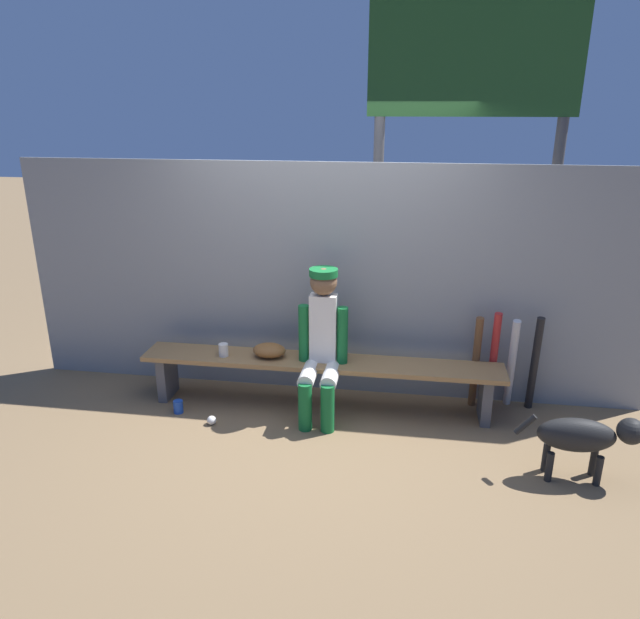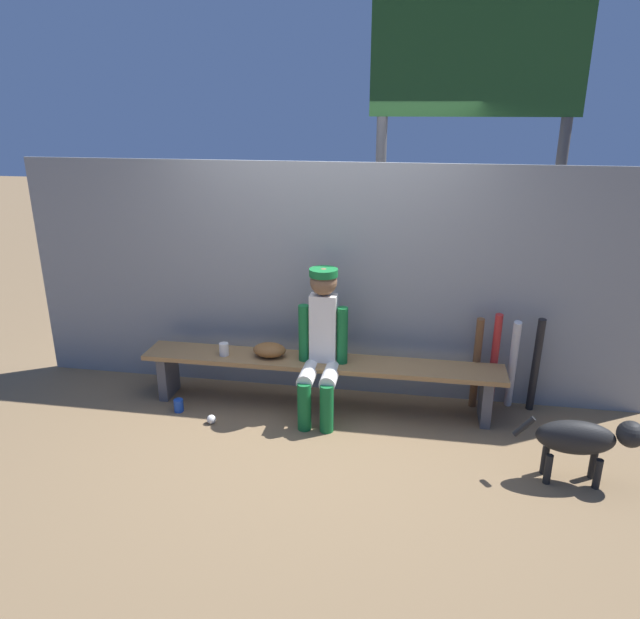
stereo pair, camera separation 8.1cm
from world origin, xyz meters
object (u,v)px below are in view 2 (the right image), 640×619
object	(u,v)px
bat_aluminum_red	(494,362)
bat_aluminum_silver	(513,365)
baseball	(211,419)
scoreboard	(480,100)
player_seated	(321,340)
bat_wood_dark	(476,364)
cup_on_bench	(224,349)
bat_aluminum_black	(536,365)
dugout_bench	(320,369)
baseball_glove	(269,350)
cup_on_ground	(179,405)
dog	(584,439)

from	to	relation	value
bat_aluminum_red	bat_aluminum_silver	xyz separation A→B (m)	(0.15, -0.01, -0.01)
baseball	scoreboard	world-z (taller)	scoreboard
player_seated	bat_wood_dark	bearing A→B (deg)	13.77
cup_on_bench	bat_aluminum_silver	bearing A→B (deg)	5.94
bat_wood_dark	baseball	bearing A→B (deg)	-163.41
bat_aluminum_black	baseball	size ratio (longest dim) A/B	11.45
player_seated	scoreboard	size ratio (longest dim) A/B	0.34
bat_aluminum_black	scoreboard	distance (m)	2.40
dugout_bench	baseball_glove	size ratio (longest dim) A/B	10.86
bat_aluminum_black	cup_on_ground	bearing A→B (deg)	-170.10
bat_aluminum_silver	baseball	distance (m)	2.53
baseball_glove	dog	size ratio (longest dim) A/B	0.33
dugout_bench	bat_aluminum_black	bearing A→B (deg)	7.48
player_seated	baseball	size ratio (longest dim) A/B	16.73
baseball_glove	cup_on_ground	size ratio (longest dim) A/B	2.55
bat_aluminum_silver	scoreboard	size ratio (longest dim) A/B	0.24
player_seated	cup_on_bench	size ratio (longest dim) A/B	11.26
dugout_bench	bat_aluminum_red	bearing A→B (deg)	8.66
bat_aluminum_silver	cup_on_ground	distance (m)	2.83
bat_aluminum_silver	dugout_bench	bearing A→B (deg)	-172.42
player_seated	cup_on_bench	bearing A→B (deg)	175.74
bat_aluminum_silver	bat_aluminum_black	world-z (taller)	bat_aluminum_black
bat_aluminum_red	baseball	xyz separation A→B (m)	(-2.27, -0.64, -0.40)
dugout_bench	cup_on_ground	size ratio (longest dim) A/B	27.65
player_seated	bat_aluminum_red	world-z (taller)	player_seated
bat_wood_dark	bat_aluminum_black	world-z (taller)	bat_aluminum_black
baseball	cup_on_ground	world-z (taller)	cup_on_ground
scoreboard	dugout_bench	bearing A→B (deg)	-133.58
bat_aluminum_silver	dog	bearing A→B (deg)	-69.62
baseball_glove	bat_aluminum_red	world-z (taller)	bat_aluminum_red
bat_aluminum_black	player_seated	bearing A→B (deg)	-169.10
bat_aluminum_black	cup_on_ground	world-z (taller)	bat_aluminum_black
bat_wood_dark	cup_on_ground	size ratio (longest dim) A/B	7.54
cup_on_bench	baseball_glove	bearing A→B (deg)	5.83
scoreboard	bat_aluminum_red	bearing A→B (deg)	-79.21
bat_wood_dark	cup_on_ground	distance (m)	2.54
player_seated	bat_wood_dark	size ratio (longest dim) A/B	1.49
baseball_glove	bat_wood_dark	size ratio (longest dim) A/B	0.34
dugout_bench	baseball_glove	bearing A→B (deg)	180.00
bat_aluminum_black	scoreboard	size ratio (longest dim) A/B	0.24
dugout_bench	dog	world-z (taller)	dog
bat_wood_dark	cup_on_ground	world-z (taller)	bat_wood_dark
baseball_glove	cup_on_ground	world-z (taller)	baseball_glove
dugout_bench	bat_aluminum_black	distance (m)	1.79
baseball	scoreboard	xyz separation A→B (m)	(2.06, 1.72, 2.47)
cup_on_ground	baseball	bearing A→B (deg)	-23.07
dugout_bench	cup_on_ground	distance (m)	1.24
bat_aluminum_silver	dog	world-z (taller)	bat_aluminum_silver
baseball_glove	dog	distance (m)	2.49
player_seated	bat_wood_dark	xyz separation A→B (m)	(1.27, 0.31, -0.25)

